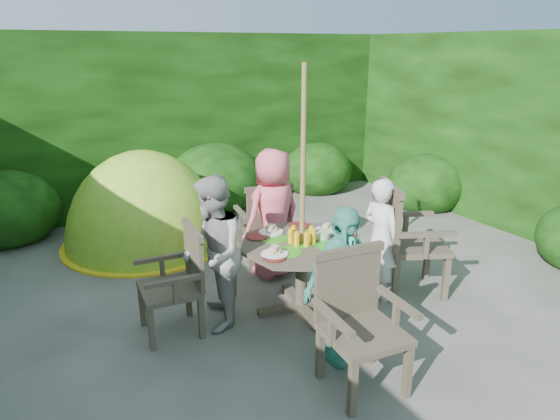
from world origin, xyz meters
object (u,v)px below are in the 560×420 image
patio_table (302,253)px  garden_chair_back (265,222)px  child_right (381,239)px  child_back (273,214)px  garden_chair_left (178,280)px  garden_chair_front (358,319)px  child_left (213,254)px  child_front (341,286)px  dome_tent (148,243)px  parasol_pole (303,195)px  garden_chair_right (406,237)px

patio_table → garden_chair_back: bearing=80.2°
child_right → child_back: child_back is taller
garden_chair_left → garden_chair_front: size_ratio=0.93×
child_left → child_front: 1.13m
dome_tent → garden_chair_front: bearing=-90.8°
child_left → dome_tent: size_ratio=0.58×
patio_table → dome_tent: 2.51m
garden_chair_left → child_right: size_ratio=0.75×
parasol_pole → garden_chair_left: size_ratio=2.49×
parasol_pole → garden_chair_front: 1.25m
garden_chair_right → child_back: 1.34m
child_right → dome_tent: 2.98m
child_right → child_back: (-0.65, 0.93, 0.09)m
patio_table → child_right: (0.78, -0.14, 0.03)m
garden_chair_left → dome_tent: (0.27, 2.11, -0.47)m
parasol_pole → child_back: parasol_pole is taller
garden_chair_right → garden_chair_left: (-2.16, 0.36, -0.09)m
garden_chair_left → child_back: 1.37m
garden_chair_back → child_front: 1.91m
garden_chair_right → garden_chair_front: garden_chair_right is taller
garden_chair_back → garden_chair_front: bearing=88.7°
garden_chair_left → dome_tent: 2.18m
garden_chair_front → child_left: (-0.59, 1.22, 0.16)m
garden_chair_left → garden_chair_front: 1.56m
garden_chair_right → garden_chair_back: garden_chair_right is taller
child_front → garden_chair_back: bearing=70.9°
garden_chair_front → garden_chair_right: bearing=40.6°
child_front → child_left: bearing=116.0°
garden_chair_right → child_left: child_left is taller
garden_chair_right → child_back: bearing=68.8°
patio_table → child_front: child_front is taller
parasol_pole → child_back: (0.14, 0.79, -0.42)m
child_left → child_front: bearing=54.4°
garden_chair_front → child_back: bearing=84.8°
patio_table → parasol_pole: (-0.00, -0.00, 0.54)m
parasol_pole → garden_chair_front: size_ratio=2.32×
child_front → garden_chair_left: bearing=124.7°
parasol_pole → dome_tent: size_ratio=0.95×
garden_chair_right → garden_chair_back: (-0.89, 1.25, -0.08)m
garden_chair_right → dome_tent: dome_tent is taller
garden_chair_front → dome_tent: 3.48m
child_front → child_right: bearing=26.0°
parasol_pole → garden_chair_left: 1.27m
garden_chair_back → child_left: child_left is taller
garden_chair_front → dome_tent: (-0.62, 3.39, -0.51)m
garden_chair_right → child_front: bearing=141.4°
patio_table → garden_chair_left: 1.11m
child_back → garden_chair_front: bearing=70.3°
garden_chair_back → garden_chair_front: garden_chair_front is taller
patio_table → child_back: bearing=80.4°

